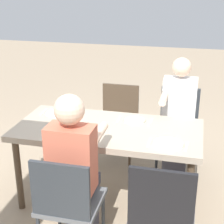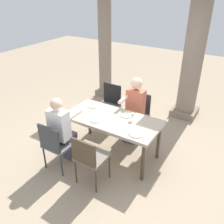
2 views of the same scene
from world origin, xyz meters
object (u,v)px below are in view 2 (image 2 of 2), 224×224
at_px(plate_0, 94,105).
at_px(dining_table, 113,122).
at_px(chair_mid_south, 89,157).
at_px(diner_man_white, 62,130).
at_px(stone_column_centre, 194,54).
at_px(plate_1, 96,120).
at_px(chair_west_north, 109,103).
at_px(stone_column_near, 105,45).
at_px(wine_glass_2, 133,115).
at_px(diner_woman_green, 134,108).
at_px(chair_mid_north, 138,112).
at_px(plate_3, 137,133).
at_px(chair_west_south, 56,143).
at_px(plate_2, 127,115).

bearing_deg(plate_0, dining_table, -21.57).
distance_m(chair_mid_south, diner_man_white, 0.71).
xyz_separation_m(diner_man_white, stone_column_centre, (1.27, 2.81, 0.79)).
xyz_separation_m(plate_0, plate_1, (0.35, -0.42, 0.00)).
bearing_deg(stone_column_centre, chair_west_north, -133.30).
bearing_deg(stone_column_centre, plate_0, -122.52).
bearing_deg(plate_0, stone_column_centre, 57.48).
bearing_deg(stone_column_near, plate_0, -62.84).
height_order(plate_0, wine_glass_2, wine_glass_2).
height_order(diner_woman_green, diner_man_white, diner_woman_green).
distance_m(plate_0, wine_glass_2, 0.89).
bearing_deg(chair_mid_north, diner_woman_green, -90.93).
distance_m(diner_woman_green, plate_3, 0.99).
bearing_deg(plate_0, wine_glass_2, -6.53).
distance_m(diner_man_white, stone_column_centre, 3.19).
bearing_deg(chair_mid_south, chair_west_south, -179.66).
xyz_separation_m(chair_mid_north, stone_column_centre, (0.60, 1.36, 0.95)).
height_order(dining_table, stone_column_near, stone_column_near).
bearing_deg(wine_glass_2, diner_woman_green, 114.47).
distance_m(dining_table, plate_0, 0.60).
relative_size(diner_man_white, stone_column_centre, 0.43).
xyz_separation_m(chair_west_north, diner_woman_green, (0.67, -0.18, 0.15)).
distance_m(chair_west_south, diner_man_white, 0.24).
bearing_deg(stone_column_centre, chair_mid_north, -113.93).
height_order(chair_west_south, plate_1, chair_west_south).
distance_m(wine_glass_2, plate_3, 0.43).
xyz_separation_m(chair_west_south, stone_column_centre, (1.28, 3.00, 0.95)).
bearing_deg(chair_west_north, stone_column_near, 125.81).
xyz_separation_m(diner_man_white, wine_glass_2, (0.90, 0.75, 0.19)).
distance_m(chair_west_north, plate_3, 1.57).
bearing_deg(stone_column_near, chair_mid_south, -61.14).
xyz_separation_m(diner_woman_green, stone_column_centre, (0.61, 1.54, 0.78)).
bearing_deg(diner_man_white, plate_3, 19.98).
height_order(stone_column_near, stone_column_centre, stone_column_centre).
bearing_deg(diner_man_white, dining_table, 47.57).
bearing_deg(plate_2, chair_west_north, 140.96).
xyz_separation_m(diner_woman_green, plate_3, (0.48, -0.86, 0.07)).
bearing_deg(chair_west_north, plate_2, -39.04).
bearing_deg(stone_column_centre, wine_glass_2, -100.15).
height_order(chair_west_south, wine_glass_2, wine_glass_2).
relative_size(chair_west_north, plate_0, 3.69).
relative_size(chair_west_north, stone_column_centre, 0.31).
xyz_separation_m(dining_table, chair_mid_south, (0.09, -0.82, -0.16)).
xyz_separation_m(chair_west_south, plate_1, (0.38, 0.62, 0.25)).
bearing_deg(wine_glass_2, chair_mid_south, -104.02).
relative_size(chair_mid_north, plate_1, 4.35).
height_order(chair_mid_north, stone_column_near, stone_column_near).
relative_size(chair_west_south, stone_column_centre, 0.30).
height_order(plate_1, plate_2, same).
bearing_deg(diner_woman_green, diner_man_white, -117.66).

